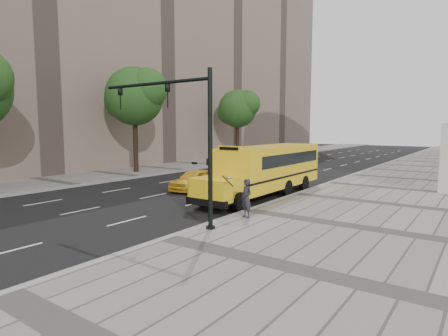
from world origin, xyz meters
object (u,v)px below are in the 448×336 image
Objects in this scene: taxi_near at (195,180)px; traffic_signal at (183,129)px; taxi_far at (236,162)px; tree_b at (135,96)px; tree_c at (238,108)px; school_bus at (268,167)px; pedestrian at (246,198)px.

taxi_near is 0.64× the size of traffic_signal.
taxi_far is at bearing 106.83° from taxi_near.
tree_b is 12.45m from taxi_near.
tree_c is 12.62m from taxi_far.
tree_c is at bearing 119.31° from traffic_signal.
tree_c is 24.84m from school_bus.
tree_c is (-0.01, 16.57, -0.43)m from tree_b.
traffic_signal is at bearing -56.27° from taxi_near.
tree_b reaches higher than taxi_near.
pedestrian is (17.20, -25.42, -5.46)m from tree_c.
taxi_near is at bearing -21.27° from tree_b.
taxi_far is 20.86m from traffic_signal.
taxi_near is at bearing 127.16° from traffic_signal.
tree_c is at bearing 145.85° from pedestrian.
traffic_signal is at bearing -85.34° from school_bus.
tree_c is 31.96m from traffic_signal.
school_bus is at bearing -25.61° from taxi_far.
taxi_far is 2.89× the size of pedestrian.
tree_b is 1.07× the size of tree_c.
tree_b is 5.44× the size of pedestrian.
taxi_near is 2.34× the size of pedestrian.
pedestrian is (2.29, -6.12, -0.75)m from school_bus.
tree_b is 11.06m from taxi_far.
taxi_far is at bearing 117.70° from traffic_signal.
tree_c is 0.76× the size of school_bus.
tree_c is 2.16× the size of taxi_near.
tree_c is at bearing 90.03° from tree_b.
tree_c is 1.75× the size of taxi_far.
tree_c is at bearing 112.73° from taxi_near.
tree_b is 16.00m from school_bus.
taxi_far is (6.02, 7.02, -6.08)m from tree_b.
school_bus reaches higher than taxi_near.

